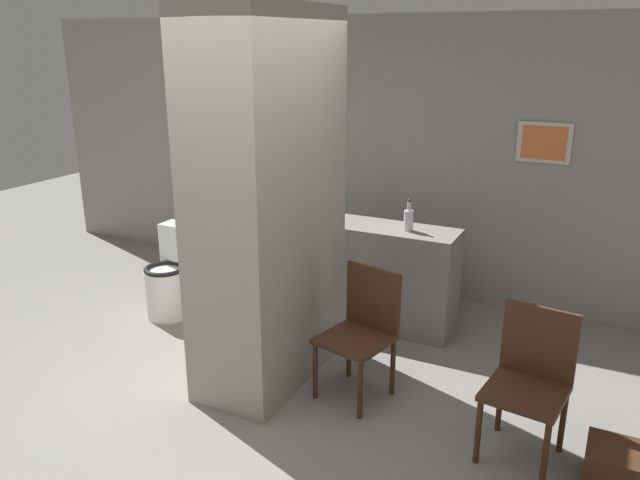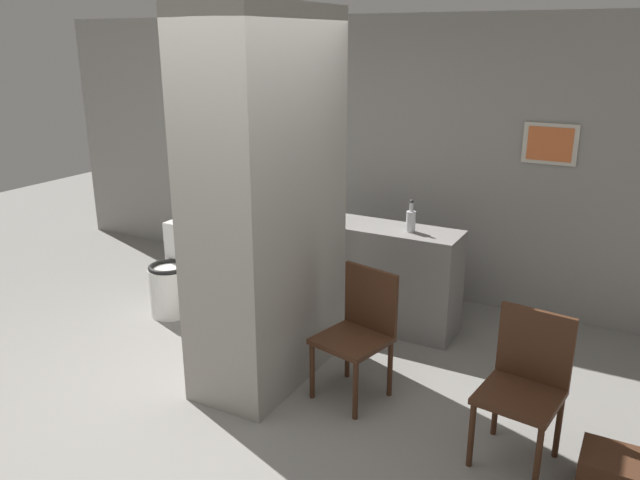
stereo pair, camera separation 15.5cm
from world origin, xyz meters
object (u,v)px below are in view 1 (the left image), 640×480
toilet (170,278)px  bicycle (290,264)px  chair_near_pillar (362,327)px  chair_by_doorway (530,377)px  bottle_tall (409,219)px

toilet → bicycle: toilet is taller
toilet → chair_near_pillar: chair_near_pillar is taller
chair_by_doorway → bottle_tall: bottle_tall is taller
toilet → bottle_tall: (1.99, 0.63, 0.64)m
toilet → bottle_tall: bottle_tall is taller
bicycle → bottle_tall: bottle_tall is taller
chair_near_pillar → bottle_tall: bottle_tall is taller
toilet → chair_by_doorway: bearing=-11.0°
bottle_tall → chair_by_doorway: bearing=-46.3°
bicycle → chair_near_pillar: bearing=-43.8°
chair_by_doorway → bicycle: bearing=158.0°
bicycle → toilet: bearing=-139.8°
chair_near_pillar → bottle_tall: size_ratio=3.37×
chair_by_doorway → chair_near_pillar: bearing=178.9°
bottle_tall → toilet: bearing=-162.5°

